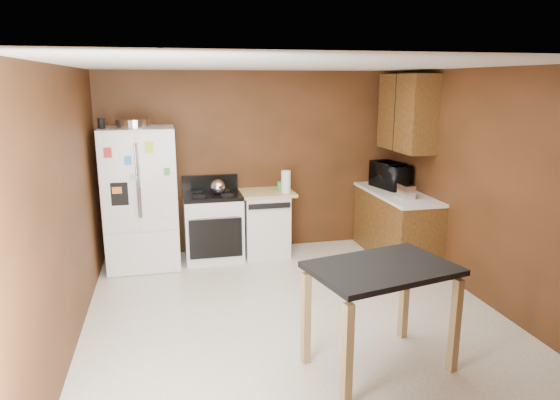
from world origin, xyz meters
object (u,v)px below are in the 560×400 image
object	(u,v)px
pen_cup	(101,123)
green_canister	(281,186)
island	(381,283)
dishwasher	(265,222)
gas_range	(213,225)
microwave	(390,176)
roasting_pan	(134,123)
paper_towel	(286,182)
toaster	(406,191)
refrigerator	(141,198)
kettle	(218,187)

from	to	relation	value
pen_cup	green_canister	xyz separation A→B (m)	(2.27, 0.21, -0.91)
pen_cup	island	distance (m)	3.89
pen_cup	dishwasher	world-z (taller)	pen_cup
pen_cup	gas_range	bearing A→B (deg)	6.04
dishwasher	microwave	bearing A→B (deg)	-6.70
green_canister	roasting_pan	bearing A→B (deg)	-174.82
green_canister	dishwasher	size ratio (longest dim) A/B	0.13
green_canister	gas_range	world-z (taller)	gas_range
paper_towel	toaster	bearing A→B (deg)	-26.76
refrigerator	toaster	bearing A→B (deg)	-12.73
roasting_pan	gas_range	xyz separation A→B (m)	(0.94, 0.10, -1.39)
roasting_pan	refrigerator	distance (m)	0.95
paper_towel	refrigerator	bearing A→B (deg)	178.92
paper_towel	gas_range	size ratio (longest dim) A/B	0.27
gas_range	dishwasher	xyz separation A→B (m)	(0.72, 0.02, -0.01)
kettle	gas_range	size ratio (longest dim) A/B	0.18
microwave	dishwasher	bearing A→B (deg)	71.33
green_canister	island	size ratio (longest dim) A/B	0.09
gas_range	microwave	bearing A→B (deg)	-4.19
roasting_pan	microwave	distance (m)	3.49
roasting_pan	pen_cup	world-z (taller)	pen_cup
dishwasher	island	world-z (taller)	island
microwave	refrigerator	distance (m)	3.38
paper_towel	dishwasher	world-z (taller)	paper_towel
kettle	paper_towel	xyz separation A→B (m)	(0.91, -0.03, 0.04)
kettle	refrigerator	bearing A→B (deg)	179.85
pen_cup	island	size ratio (longest dim) A/B	0.10
kettle	green_canister	world-z (taller)	kettle
toaster	gas_range	distance (m)	2.58
gas_range	island	world-z (taller)	gas_range
paper_towel	refrigerator	xyz separation A→B (m)	(-1.90, 0.04, -0.14)
paper_towel	dishwasher	bearing A→B (deg)	155.61
roasting_pan	toaster	xyz separation A→B (m)	(3.33, -0.71, -0.87)
pen_cup	green_canister	bearing A→B (deg)	5.22
pen_cup	kettle	size ratio (longest dim) A/B	0.62
toaster	green_canister	bearing A→B (deg)	148.35
microwave	gas_range	xyz separation A→B (m)	(-2.47, 0.18, -0.60)
paper_towel	gas_range	xyz separation A→B (m)	(-0.99, 0.10, -0.58)
kettle	toaster	world-z (taller)	kettle
paper_towel	kettle	bearing A→B (deg)	177.91
kettle	dishwasher	bearing A→B (deg)	7.69
green_canister	dishwasher	world-z (taller)	green_canister
gas_range	dishwasher	size ratio (longest dim) A/B	1.24
paper_towel	island	size ratio (longest dim) A/B	0.23
roasting_pan	toaster	world-z (taller)	roasting_pan
green_canister	refrigerator	world-z (taller)	refrigerator
microwave	roasting_pan	bearing A→B (deg)	76.72
kettle	toaster	xyz separation A→B (m)	(2.33, -0.74, -0.01)
kettle	gas_range	bearing A→B (deg)	138.63
pen_cup	microwave	world-z (taller)	pen_cup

